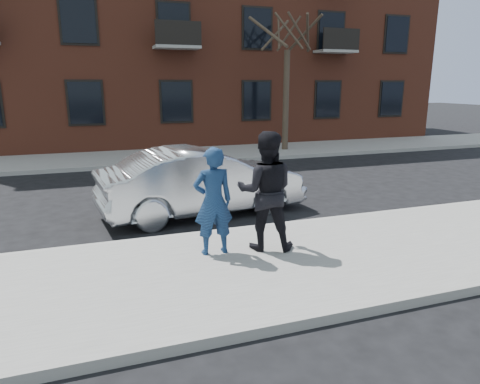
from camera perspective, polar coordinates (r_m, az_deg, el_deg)
name	(u,v)px	position (r m, az deg, el deg)	size (l,w,h in m)	color
ground	(314,258)	(7.72, 9.82, -8.62)	(100.00, 100.00, 0.00)	black
near_sidewalk	(321,259)	(7.49, 10.76, -8.78)	(50.00, 3.50, 0.15)	gray
near_curb	(278,227)	(8.99, 5.11, -4.62)	(50.00, 0.10, 0.15)	#999691
far_sidewalk	(184,155)	(18.04, -7.52, 4.88)	(50.00, 3.50, 0.15)	gray
far_curb	(193,163)	(16.30, -6.23, 3.92)	(50.00, 0.10, 0.15)	#999691
apartment_building	(191,23)	(25.02, -6.53, 21.47)	(24.30, 10.30, 12.30)	brown
street_tree	(288,20)	(19.15, 6.42, 21.82)	(3.60, 3.60, 6.80)	#32271E
silver_sedan	(203,181)	(9.93, -5.00, 1.42)	(1.65, 4.73, 1.56)	#B7BABF
man_hoodie	(213,201)	(7.14, -3.61, -1.26)	(0.67, 0.50, 1.84)	navy
man_peacoat	(266,191)	(7.35, 3.45, 0.11)	(1.22, 1.09, 2.06)	black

